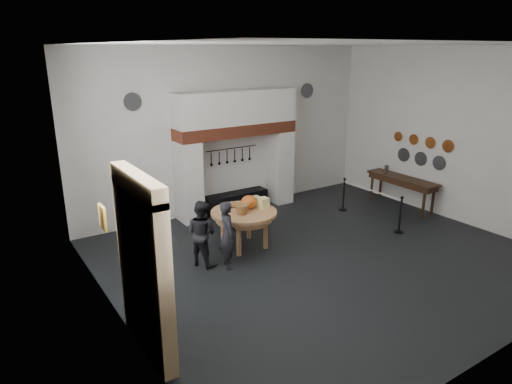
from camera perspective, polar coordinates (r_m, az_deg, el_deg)
floor at (r=10.35m, az=8.26°, el=-7.97°), size 9.00×8.00×0.02m
ceiling at (r=9.36m, az=9.51°, el=17.77°), size 9.00×8.00×0.02m
wall_back at (r=12.79m, az=-3.29°, el=7.72°), size 9.00×0.02×4.50m
wall_left at (r=7.47m, az=-17.83°, el=-0.28°), size 0.02×8.00×4.50m
wall_right at (r=13.01m, az=23.86°, el=6.43°), size 0.02×8.00×4.50m
chimney_pier_left at (r=12.09m, az=-8.41°, el=1.26°), size 0.55×0.70×2.15m
chimney_pier_right at (r=13.54m, az=2.95°, el=3.19°), size 0.55×0.70×2.15m
hearth_brick_band at (r=12.48m, az=-2.48°, el=7.77°), size 3.50×0.72×0.32m
chimney_hood at (r=12.39m, az=-2.52°, el=10.55°), size 3.50×0.70×0.90m
iron_range at (r=13.05m, az=-2.52°, el=-1.14°), size 1.90×0.45×0.50m
utensil_rail at (r=12.82m, az=-3.07°, el=5.47°), size 1.60×0.02×0.02m
door_recess at (r=6.96m, az=-14.47°, el=-10.24°), size 0.04×1.10×2.50m
door_jamb_near at (r=6.38m, az=-11.58°, el=-12.23°), size 0.22×0.30×2.60m
door_jamb_far at (r=7.56m, az=-15.64°, el=-7.58°), size 0.22×0.30×2.60m
door_lintel at (r=6.47m, az=-14.66°, el=1.00°), size 0.22×1.70×0.30m
wall_plaque at (r=8.42m, az=-18.62°, el=-3.04°), size 0.05×0.34×0.44m
work_table at (r=10.43m, az=-1.52°, el=-2.58°), size 1.63×1.63×0.07m
pumpkin at (r=10.55m, az=-0.90°, el=-1.25°), size 0.36×0.36×0.31m
cheese_block_big at (r=10.59m, az=0.91°, el=-1.36°), size 0.22×0.22×0.24m
cheese_block_small at (r=10.83m, az=-0.07°, el=-1.05°), size 0.18×0.18×0.20m
wicker_basket at (r=10.19m, az=-1.80°, el=-2.21°), size 0.34×0.34×0.22m
bread_loaf at (r=10.63m, az=-2.98°, el=-1.63°), size 0.31×0.18×0.13m
visitor_near at (r=9.53m, az=-3.58°, el=-5.34°), size 0.44×0.59×1.46m
visitor_far at (r=9.68m, az=-6.82°, el=-5.12°), size 0.79×0.86×1.43m
side_table at (r=13.71m, az=17.82°, el=1.65°), size 0.55×2.20×0.06m
pewter_jug at (r=14.04m, az=15.99°, el=2.78°), size 0.12×0.12×0.22m
copper_pan_a at (r=13.14m, az=22.88°, el=5.30°), size 0.03×0.34×0.34m
copper_pan_b at (r=13.45m, az=20.95°, el=5.77°), size 0.03×0.32×0.32m
copper_pan_c at (r=13.77m, az=19.11°, el=6.22°), size 0.03×0.30×0.30m
copper_pan_d at (r=14.10m, az=17.36°, el=6.64°), size 0.03×0.28×0.28m
pewter_plate_left at (r=13.35m, az=21.92°, el=3.38°), size 0.03×0.40×0.40m
pewter_plate_mid at (r=13.69m, az=19.89°, el=3.93°), size 0.03×0.40×0.40m
pewter_plate_right at (r=14.05m, az=17.95°, el=4.45°), size 0.03×0.40×0.40m
pewter_plate_back_left at (r=11.52m, az=-15.17°, el=10.84°), size 0.44×0.03×0.44m
pewter_plate_back_right at (r=14.17m, az=6.43°, el=12.48°), size 0.44×0.03×0.44m
barrier_post_near at (r=11.90m, az=17.59°, el=-2.83°), size 0.05×0.05×0.90m
barrier_post_far at (r=13.17m, az=10.91°, el=-0.36°), size 0.05×0.05×0.90m
barrier_rope at (r=12.39m, az=14.22°, el=0.21°), size 0.04×2.00×0.04m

